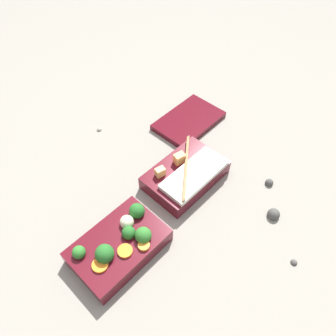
# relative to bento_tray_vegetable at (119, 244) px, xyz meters

# --- Properties ---
(ground_plane) EXTENTS (3.00, 3.00, 0.00)m
(ground_plane) POSITION_rel_bento_tray_vegetable_xyz_m (0.12, 0.03, -0.03)
(ground_plane) COLOR gray
(bento_tray_vegetable) EXTENTS (0.20, 0.13, 0.07)m
(bento_tray_vegetable) POSITION_rel_bento_tray_vegetable_xyz_m (0.00, 0.00, 0.00)
(bento_tray_vegetable) COLOR #510F19
(bento_tray_vegetable) RESTS_ON ground_plane
(bento_tray_rice) EXTENTS (0.20, 0.14, 0.07)m
(bento_tray_rice) POSITION_rel_bento_tray_vegetable_xyz_m (0.24, 0.02, -0.00)
(bento_tray_rice) COLOR #510F19
(bento_tray_rice) RESTS_ON ground_plane
(bento_lid) EXTENTS (0.20, 0.13, 0.02)m
(bento_lid) POSITION_rel_bento_tray_vegetable_xyz_m (0.41, 0.16, -0.02)
(bento_lid) COLOR #510F19
(bento_lid) RESTS_ON ground_plane
(pebble_0) EXTENTS (0.03, 0.03, 0.03)m
(pebble_0) POSITION_rel_bento_tray_vegetable_xyz_m (0.31, -0.20, -0.02)
(pebble_0) COLOR #474442
(pebble_0) RESTS_ON ground_plane
(pebble_1) EXTENTS (0.02, 0.02, 0.02)m
(pebble_1) POSITION_rel_bento_tray_vegetable_xyz_m (0.21, 0.33, -0.02)
(pebble_1) COLOR gray
(pebble_1) RESTS_ON ground_plane
(pebble_2) EXTENTS (0.02, 0.02, 0.02)m
(pebble_2) POSITION_rel_bento_tray_vegetable_xyz_m (0.38, -0.14, -0.02)
(pebble_2) COLOR #474442
(pebble_2) RESTS_ON ground_plane
(pebble_3) EXTENTS (0.01, 0.01, 0.01)m
(pebble_3) POSITION_rel_bento_tray_vegetable_xyz_m (0.24, -0.29, -0.02)
(pebble_3) COLOR #474442
(pebble_3) RESTS_ON ground_plane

